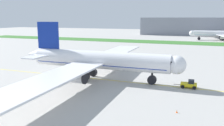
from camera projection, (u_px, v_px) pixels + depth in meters
The scene contains 10 objects.
ground_plane at pixel (101, 77), 71.72m from camera, with size 600.00×600.00×0.00m, color #ADAAA5.
apron_taxi_line at pixel (97, 79), 69.10m from camera, with size 280.00×0.36×0.01m, color yellow.
grass_median_strip at pixel (160, 42), 173.56m from camera, with size 320.00×24.00×0.10m, color #38722D.
airliner_foreground at pixel (97, 60), 67.87m from camera, with size 49.68×78.45×16.56m.
pushback_tug at pixel (189, 84), 60.07m from camera, with size 5.82×2.56×2.14m.
ground_crew_wingwalker_port at pixel (9, 96), 51.01m from camera, with size 0.51×0.42×1.63m.
traffic_cone_near_nose at pixel (11, 90), 57.71m from camera, with size 0.36×0.36×0.58m.
traffic_cone_port_wing at pixel (177, 111), 44.41m from camera, with size 0.36×0.36×0.58m.
parked_airliner_far_left at pixel (219, 34), 187.02m from camera, with size 45.52×72.65×15.19m.
terminal_building at pixel (198, 27), 235.85m from camera, with size 115.10×20.00×18.00m, color gray.
Camera 1 is at (27.97, -63.84, 17.75)m, focal length 37.49 mm.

